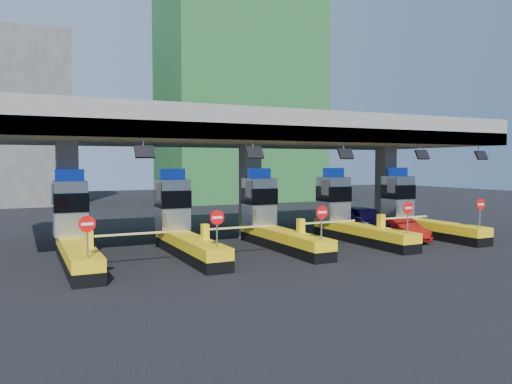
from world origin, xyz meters
name	(u,v)px	position (x,y,z in m)	size (l,w,h in m)	color
ground	(274,247)	(0.00, 0.00, 0.00)	(120.00, 120.00, 0.00)	black
toll_canopy	(251,134)	(0.00, 2.87, 6.13)	(28.00, 12.09, 7.00)	slate
toll_lane_far_left	(74,231)	(-10.00, 0.28, 1.40)	(4.43, 8.00, 4.16)	black
toll_lane_left	(181,225)	(-5.00, 0.28, 1.40)	(4.43, 8.00, 4.16)	black
toll_lane_center	(271,220)	(0.00, 0.28, 1.40)	(4.43, 8.00, 4.16)	black
toll_lane_right	(348,216)	(5.00, 0.28, 1.40)	(4.43, 8.00, 4.16)	black
toll_lane_far_right	(414,212)	(10.00, 0.28, 1.40)	(4.43, 8.00, 4.16)	black
bg_building_scaffold	(239,83)	(12.00, 32.00, 14.00)	(18.00, 12.00, 28.00)	#1E5926
van	(363,220)	(6.99, 1.44, 0.91)	(2.16, 5.36, 1.83)	black
red_car	(403,230)	(7.62, -1.35, 0.63)	(1.34, 3.83, 1.26)	maroon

